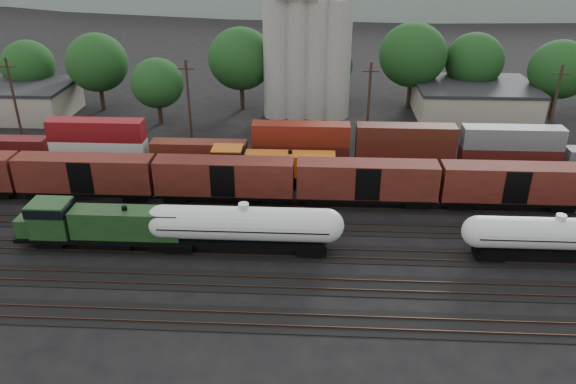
{
  "coord_description": "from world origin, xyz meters",
  "views": [
    {
      "loc": [
        5.09,
        -50.06,
        28.41
      ],
      "look_at": [
        2.38,
        2.0,
        3.0
      ],
      "focal_mm": 35.0,
      "sensor_mm": 36.0,
      "label": 1
    }
  ],
  "objects_px": {
    "green_locomotive": "(96,224)",
    "orange_locomotive": "(265,165)",
    "grain_silo": "(306,45)",
    "tank_car_a": "(244,226)"
  },
  "relations": [
    {
      "from": "green_locomotive",
      "to": "orange_locomotive",
      "type": "xyz_separation_m",
      "value": [
        14.63,
        15.0,
        -0.08
      ]
    },
    {
      "from": "green_locomotive",
      "to": "tank_car_a",
      "type": "height_order",
      "value": "tank_car_a"
    },
    {
      "from": "tank_car_a",
      "to": "orange_locomotive",
      "type": "distance_m",
      "value": 15.02
    },
    {
      "from": "orange_locomotive",
      "to": "grain_silo",
      "type": "bearing_deg",
      "value": 81.19
    },
    {
      "from": "grain_silo",
      "to": "orange_locomotive",
      "type": "bearing_deg",
      "value": -98.81
    },
    {
      "from": "orange_locomotive",
      "to": "green_locomotive",
      "type": "bearing_deg",
      "value": -134.29
    },
    {
      "from": "green_locomotive",
      "to": "tank_car_a",
      "type": "relative_size",
      "value": 0.92
    },
    {
      "from": "tank_car_a",
      "to": "grain_silo",
      "type": "distance_m",
      "value": 42.1
    },
    {
      "from": "green_locomotive",
      "to": "orange_locomotive",
      "type": "distance_m",
      "value": 20.96
    },
    {
      "from": "orange_locomotive",
      "to": "tank_car_a",
      "type": "bearing_deg",
      "value": -92.15
    }
  ]
}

